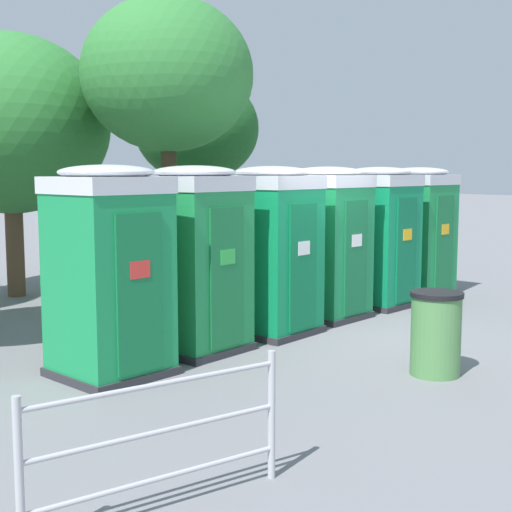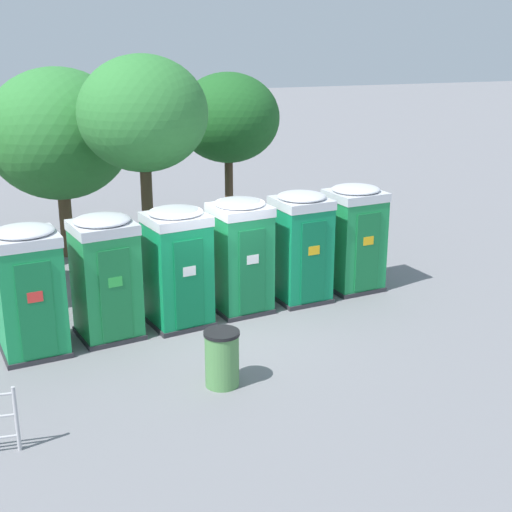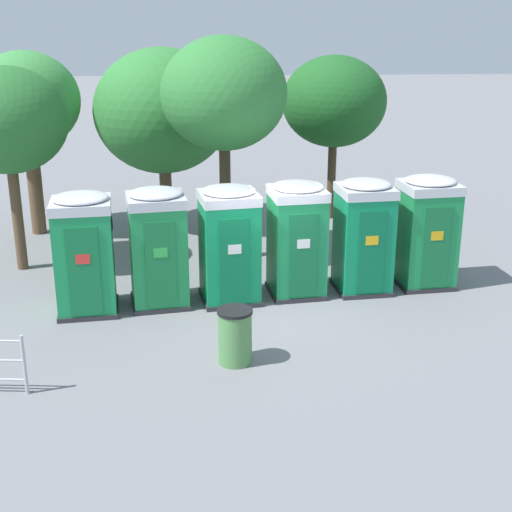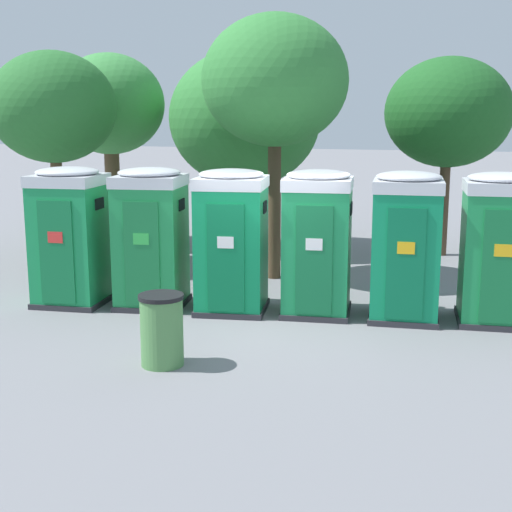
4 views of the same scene
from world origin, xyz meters
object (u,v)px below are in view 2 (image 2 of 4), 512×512
Objects in this scene: portapotty_1 at (106,276)px; portapotty_3 at (240,255)px; portapotty_2 at (178,266)px; street_tree_3 at (59,134)px; street_tree_0 at (143,115)px; portapotty_5 at (354,237)px; portapotty_0 at (29,290)px; street_tree_2 at (228,118)px; trash_can at (222,358)px; portapotty_4 at (301,246)px.

portapotty_1 is 3.02m from portapotty_3.
street_tree_3 reaches higher than portapotty_2.
street_tree_0 is at bearing 121.47° from portapotty_3.
portapotty_0 is at bearing -171.54° from portapotty_5.
street_tree_2 is at bearing 8.38° from street_tree_3.
portapotty_2 is 3.06m from trash_can.
portapotty_5 is 0.53× the size of street_tree_2.
portapotty_4 is 6.44m from street_tree_2.
portapotty_1 is at bearing -172.97° from portapotty_4.
street_tree_3 is at bearing -171.62° from street_tree_2.
street_tree_0 reaches higher than trash_can.
street_tree_2 is at bearing 101.95° from portapotty_5.
portapotty_0 is 0.50× the size of street_tree_3.
portapotty_4 is (4.50, 0.55, 0.00)m from portapotty_1.
portapotty_2 and portapotty_4 have the same top height.
street_tree_3 is 9.31m from trash_can.
trash_can is (-1.46, -3.25, -0.77)m from portapotty_3.
portapotty_1 is 1.51m from portapotty_2.
portapotty_0 is 6.64m from street_tree_3.
portapotty_2 is 0.46× the size of street_tree_0.
portapotty_0 is 7.55m from portapotty_5.
portapotty_1 is at bearing -88.19° from street_tree_3.
street_tree_0 reaches higher than portapotty_5.
street_tree_0 reaches higher than portapotty_0.
portapotty_1 is 0.53× the size of street_tree_2.
street_tree_3 reaches higher than portapotty_0.
portapotty_1 is 8.43m from street_tree_2.
portapotty_3 is 1.00× the size of portapotty_4.
portapotty_5 is at bearing 8.46° from portapotty_0.
portapotty_0 is at bearing -170.86° from portapotty_3.
portapotty_0 reaches higher than trash_can.
portapotty_4 and portapotty_5 have the same top height.
portapotty_0 and portapotty_3 have the same top height.
portapotty_0 is 1.00× the size of portapotty_2.
portapotty_1 is 1.00× the size of portapotty_5.
portapotty_2 is 1.00× the size of portapotty_5.
portapotty_1 is at bearing -172.34° from portapotty_5.
portapotty_3 is 0.46× the size of street_tree_0.
street_tree_0 reaches higher than portapotty_1.
portapotty_1 is (1.48, 0.31, 0.00)m from portapotty_0.
portapotty_0 is 1.00× the size of portapotty_1.
portapotty_5 is at bearing -78.05° from street_tree_2.
portapotty_3 and portapotty_5 have the same top height.
street_tree_3 is at bearing 106.43° from portapotty_2.
trash_can is at bearing -40.02° from portapotty_0.
portapotty_2 is 3.02m from portapotty_4.
portapotty_4 is 0.53× the size of street_tree_2.
portapotty_0 is at bearing 139.98° from trash_can.
portapotty_2 is at bearing -171.90° from portapotty_4.
street_tree_0 is at bearing 90.46° from trash_can.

